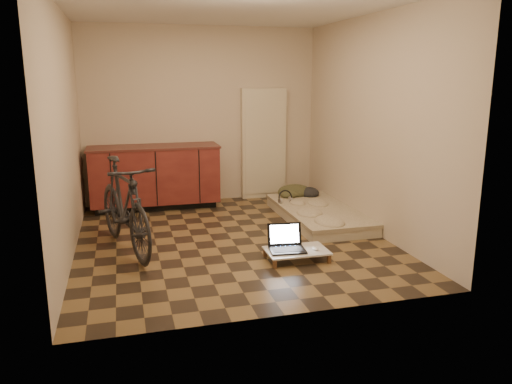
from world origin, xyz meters
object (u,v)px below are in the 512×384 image
object	(u,v)px
bicycle	(124,201)
lap_desk	(297,251)
futon	(318,214)
laptop	(286,245)

from	to	relation	value
bicycle	lap_desk	size ratio (longest dim) A/B	2.67
bicycle	futon	size ratio (longest dim) A/B	0.92
bicycle	laptop	size ratio (longest dim) A/B	4.35
bicycle	lap_desk	xyz separation A→B (m)	(1.71, -0.75, -0.47)
futon	lap_desk	world-z (taller)	futon
futon	lap_desk	xyz separation A→B (m)	(-0.79, -1.34, 0.01)
futon	laptop	bearing A→B (deg)	-124.24
bicycle	futon	world-z (taller)	bicycle
lap_desk	laptop	size ratio (longest dim) A/B	1.63
futon	laptop	size ratio (longest dim) A/B	4.73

